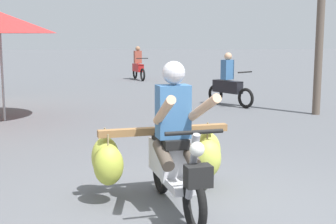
# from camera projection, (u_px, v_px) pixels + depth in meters

# --- Properties ---
(ground_plane) EXTENTS (120.00, 120.00, 0.00)m
(ground_plane) POSITION_uv_depth(u_px,v_px,m) (197.00, 214.00, 4.96)
(ground_plane) COLOR #56595E
(motorbike_main_loaded) EXTENTS (1.63, 1.92, 1.58)m
(motorbike_main_loaded) POSITION_uv_depth(u_px,v_px,m) (168.00, 152.00, 5.27)
(motorbike_main_loaded) COLOR black
(motorbike_main_loaded) RESTS_ON ground
(motorbike_distant_ahead_left) EXTENTS (0.65, 1.58, 1.40)m
(motorbike_distant_ahead_left) POSITION_uv_depth(u_px,v_px,m) (138.00, 66.00, 20.00)
(motorbike_distant_ahead_left) COLOR black
(motorbike_distant_ahead_left) RESTS_ON ground
(motorbike_distant_ahead_right) EXTENTS (0.99, 1.38, 1.40)m
(motorbike_distant_ahead_right) POSITION_uv_depth(u_px,v_px,m) (228.00, 84.00, 12.60)
(motorbike_distant_ahead_right) COLOR black
(motorbike_distant_ahead_right) RESTS_ON ground
(utility_pole) EXTENTS (0.18, 0.18, 5.12)m
(utility_pole) POSITION_uv_depth(u_px,v_px,m) (321.00, 3.00, 10.85)
(utility_pole) COLOR brown
(utility_pole) RESTS_ON ground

